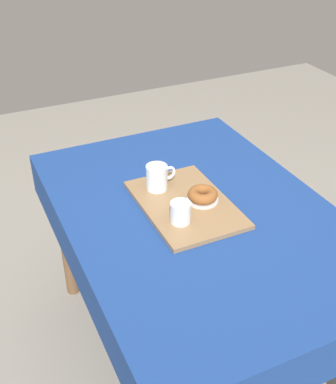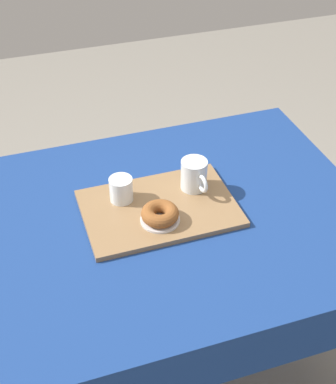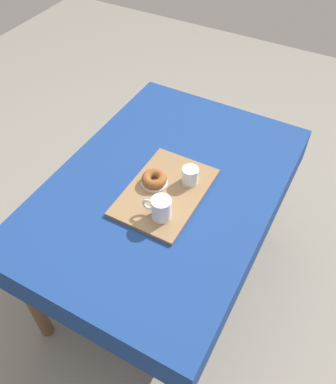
# 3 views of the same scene
# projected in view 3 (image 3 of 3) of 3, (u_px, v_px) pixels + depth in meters

# --- Properties ---
(ground_plane) EXTENTS (6.00, 6.00, 0.00)m
(ground_plane) POSITION_uv_depth(u_px,v_px,m) (165.00, 275.00, 2.33)
(ground_plane) COLOR gray
(dining_table) EXTENTS (1.37, 0.95, 0.77)m
(dining_table) POSITION_uv_depth(u_px,v_px,m) (165.00, 198.00, 1.84)
(dining_table) COLOR navy
(dining_table) RESTS_ON ground
(serving_tray) EXTENTS (0.46, 0.31, 0.02)m
(serving_tray) POSITION_uv_depth(u_px,v_px,m) (165.00, 192.00, 1.73)
(serving_tray) COLOR olive
(serving_tray) RESTS_ON dining_table
(tea_mug_left) EXTENTS (0.08, 0.13, 0.10)m
(tea_mug_left) POSITION_uv_depth(u_px,v_px,m) (161.00, 209.00, 1.59)
(tea_mug_left) COLOR white
(tea_mug_left) RESTS_ON serving_tray
(water_glass_near) EXTENTS (0.07, 0.07, 0.08)m
(water_glass_near) POSITION_uv_depth(u_px,v_px,m) (190.00, 176.00, 1.73)
(water_glass_near) COLOR white
(water_glass_near) RESTS_ON serving_tray
(donut_plate_left) EXTENTS (0.12, 0.12, 0.01)m
(donut_plate_left) POSITION_uv_depth(u_px,v_px,m) (154.00, 182.00, 1.75)
(donut_plate_left) COLOR silver
(donut_plate_left) RESTS_ON serving_tray
(sugar_donut_left) EXTENTS (0.11, 0.11, 0.04)m
(sugar_donut_left) POSITION_uv_depth(u_px,v_px,m) (154.00, 179.00, 1.73)
(sugar_donut_left) COLOR brown
(sugar_donut_left) RESTS_ON donut_plate_left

